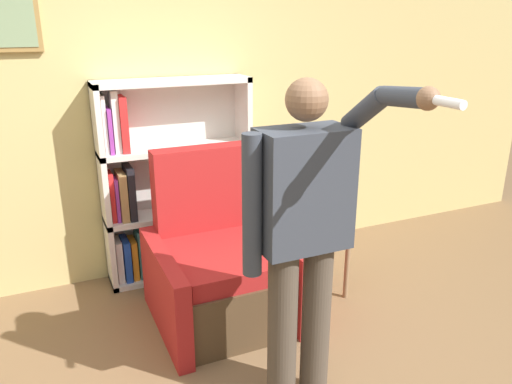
{
  "coord_description": "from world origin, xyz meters",
  "views": [
    {
      "loc": [
        -0.69,
        -1.71,
        1.93
      ],
      "look_at": [
        0.36,
        0.64,
        1.04
      ],
      "focal_mm": 35.0,
      "sensor_mm": 36.0,
      "label": 1
    }
  ],
  "objects": [
    {
      "name": "wall_back",
      "position": [
        -0.01,
        2.03,
        1.4
      ],
      "size": [
        8.0,
        0.11,
        2.8
      ],
      "color": "tan",
      "rests_on": "ground_plane"
    },
    {
      "name": "table_lamp",
      "position": [
        1.05,
        1.15,
        0.94
      ],
      "size": [
        0.22,
        0.22,
        0.38
      ],
      "color": "#4C4233",
      "rests_on": "side_table"
    },
    {
      "name": "side_table",
      "position": [
        1.05,
        1.15,
        0.52
      ],
      "size": [
        0.4,
        0.4,
        0.66
      ],
      "color": "#846647",
      "rests_on": "ground_plane"
    },
    {
      "name": "person_standing",
      "position": [
        0.4,
        0.19,
        0.98
      ],
      "size": [
        0.58,
        0.78,
        1.71
      ],
      "color": "#473D33",
      "rests_on": "ground_plane"
    },
    {
      "name": "bookcase",
      "position": [
        0.13,
        1.87,
        0.75
      ],
      "size": [
        1.13,
        0.28,
        1.54
      ],
      "color": "silver",
      "rests_on": "ground_plane"
    },
    {
      "name": "armchair",
      "position": [
        0.31,
        1.15,
        0.34
      ],
      "size": [
        0.89,
        0.92,
        1.12
      ],
      "color": "#4C3823",
      "rests_on": "ground_plane"
    }
  ]
}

